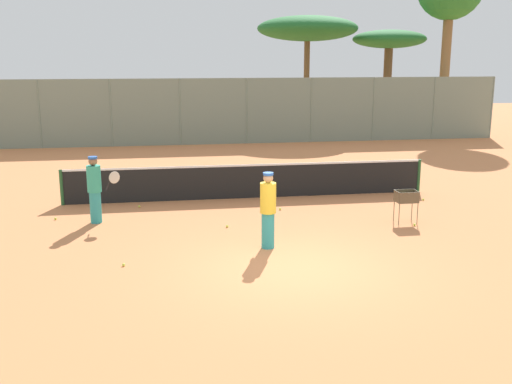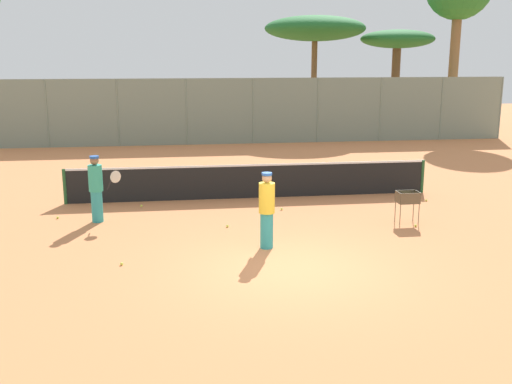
# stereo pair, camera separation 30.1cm
# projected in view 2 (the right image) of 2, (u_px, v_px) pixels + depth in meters

# --- Properties ---
(ground_plane) EXTENTS (80.00, 80.00, 0.00)m
(ground_plane) POSITION_uv_depth(u_px,v_px,m) (291.00, 269.00, 12.48)
(ground_plane) COLOR #D37F4C
(tennis_net) EXTENTS (11.32, 0.10, 1.07)m
(tennis_net) POSITION_uv_depth(u_px,v_px,m) (251.00, 180.00, 18.60)
(tennis_net) COLOR #26592D
(tennis_net) RESTS_ON ground_plane
(back_fence) EXTENTS (29.89, 0.08, 3.26)m
(back_fence) POSITION_uv_depth(u_px,v_px,m) (220.00, 111.00, 29.68)
(back_fence) COLOR gray
(back_fence) RESTS_ON ground_plane
(tree_2) EXTENTS (4.29, 4.29, 5.81)m
(tree_2) POSITION_uv_depth(u_px,v_px,m) (397.00, 42.00, 34.96)
(tree_2) COLOR brown
(tree_2) RESTS_ON ground_plane
(tree_3) EXTENTS (5.74, 5.74, 6.56)m
(tree_3) POSITION_uv_depth(u_px,v_px,m) (315.00, 29.00, 34.02)
(tree_3) COLOR brown
(tree_3) RESTS_ON ground_plane
(player_white_outfit) EXTENTS (0.37, 0.93, 1.78)m
(player_white_outfit) POSITION_uv_depth(u_px,v_px,m) (267.00, 209.00, 13.69)
(player_white_outfit) COLOR teal
(player_white_outfit) RESTS_ON ground_plane
(player_red_cap) EXTENTS (0.91, 0.37, 1.79)m
(player_red_cap) POSITION_uv_depth(u_px,v_px,m) (96.00, 188.00, 15.85)
(player_red_cap) COLOR teal
(player_red_cap) RESTS_ON ground_plane
(ball_cart) EXTENTS (0.56, 0.41, 0.87)m
(ball_cart) POSITION_uv_depth(u_px,v_px,m) (408.00, 200.00, 15.76)
(ball_cart) COLOR brown
(ball_cart) RESTS_ON ground_plane
(tennis_ball_0) EXTENTS (0.07, 0.07, 0.07)m
(tennis_ball_0) POSITION_uv_depth(u_px,v_px,m) (141.00, 206.00, 17.61)
(tennis_ball_0) COLOR #D1E54C
(tennis_ball_0) RESTS_ON ground_plane
(tennis_ball_1) EXTENTS (0.07, 0.07, 0.07)m
(tennis_ball_1) POSITION_uv_depth(u_px,v_px,m) (416.00, 226.00, 15.57)
(tennis_ball_1) COLOR #D1E54C
(tennis_ball_1) RESTS_ON ground_plane
(tennis_ball_2) EXTENTS (0.07, 0.07, 0.07)m
(tennis_ball_2) POSITION_uv_depth(u_px,v_px,m) (101.00, 217.00, 16.41)
(tennis_ball_2) COLOR #D1E54C
(tennis_ball_2) RESTS_ON ground_plane
(tennis_ball_3) EXTENTS (0.07, 0.07, 0.07)m
(tennis_ball_3) POSITION_uv_depth(u_px,v_px,m) (426.00, 200.00, 18.29)
(tennis_ball_3) COLOR #D1E54C
(tennis_ball_3) RESTS_ON ground_plane
(tennis_ball_4) EXTENTS (0.07, 0.07, 0.07)m
(tennis_ball_4) POSITION_uv_depth(u_px,v_px,m) (282.00, 209.00, 17.25)
(tennis_ball_4) COLOR #D1E54C
(tennis_ball_4) RESTS_ON ground_plane
(tennis_ball_5) EXTENTS (0.07, 0.07, 0.07)m
(tennis_ball_5) POSITION_uv_depth(u_px,v_px,m) (122.00, 264.00, 12.72)
(tennis_ball_5) COLOR #D1E54C
(tennis_ball_5) RESTS_ON ground_plane
(tennis_ball_6) EXTENTS (0.07, 0.07, 0.07)m
(tennis_ball_6) POSITION_uv_depth(u_px,v_px,m) (58.00, 218.00, 16.34)
(tennis_ball_6) COLOR #D1E54C
(tennis_ball_6) RESTS_ON ground_plane
(tennis_ball_7) EXTENTS (0.07, 0.07, 0.07)m
(tennis_ball_7) POSITION_uv_depth(u_px,v_px,m) (227.00, 226.00, 15.54)
(tennis_ball_7) COLOR #D1E54C
(tennis_ball_7) RESTS_ON ground_plane
(parked_car) EXTENTS (4.20, 1.70, 1.60)m
(parked_car) POSITION_uv_depth(u_px,v_px,m) (151.00, 127.00, 31.68)
(parked_car) COLOR #3F4C8C
(parked_car) RESTS_ON ground_plane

